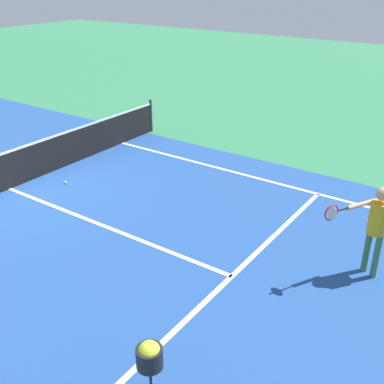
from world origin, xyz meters
name	(u,v)px	position (x,y,z in m)	size (l,w,h in m)	color
ground_plane	(10,189)	(0.00, 0.00, 0.00)	(60.00, 60.00, 0.00)	#337F51
court_surface_inbounds	(10,189)	(0.00, 0.00, 0.00)	(10.62, 24.40, 0.00)	#234C93
line_sideline_right	(300,189)	(4.11, -5.95, 0.00)	(0.10, 11.89, 0.01)	white
line_service_near	(232,276)	(0.00, -6.40, 0.00)	(8.22, 0.10, 0.01)	white
line_center_service	(102,225)	(0.00, -3.20, 0.00)	(0.10, 6.40, 0.01)	white
net	(6,171)	(0.00, 0.00, 0.49)	(11.18, 0.09, 1.07)	#33383D
player_near	(376,222)	(1.46, -8.34, 1.07)	(1.02, 0.89, 1.71)	#3F7247
ball_hopper	(149,355)	(-2.81, -6.86, 0.68)	(0.34, 0.34, 0.87)	black
tennis_ball_near_net	(65,183)	(1.00, -0.90, 0.03)	(0.07, 0.07, 0.07)	#CCE033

